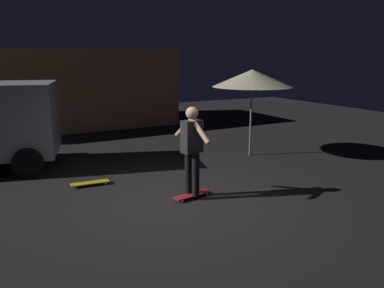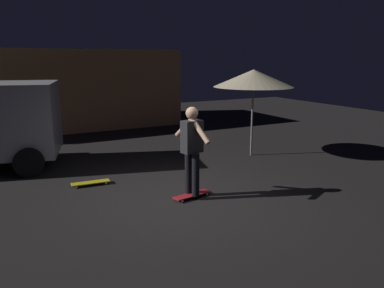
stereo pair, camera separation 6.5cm
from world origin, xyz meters
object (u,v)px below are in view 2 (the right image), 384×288
Objects in this scene: patio_umbrella at (253,78)px; skater at (192,145)px; skateboard_spare at (91,183)px; skateboard_ridden at (192,195)px.

patio_umbrella is 3.77m from skater.
patio_umbrella is at bearing 35.72° from skater.
skateboard_ridden is at bearing -46.81° from skateboard_spare.
skater is (-2.94, -2.11, -1.04)m from patio_umbrella.
patio_umbrella is at bearing 35.72° from skateboard_ridden.
skater reaches higher than skateboard_spare.
skateboard_spare is (-4.47, -0.48, -2.02)m from patio_umbrella.
skateboard_spare is (-1.53, 1.63, 0.00)m from skateboard_ridden.
patio_umbrella reaches higher than skateboard_ridden.
skater is (1.53, -1.63, 0.98)m from skateboard_spare.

